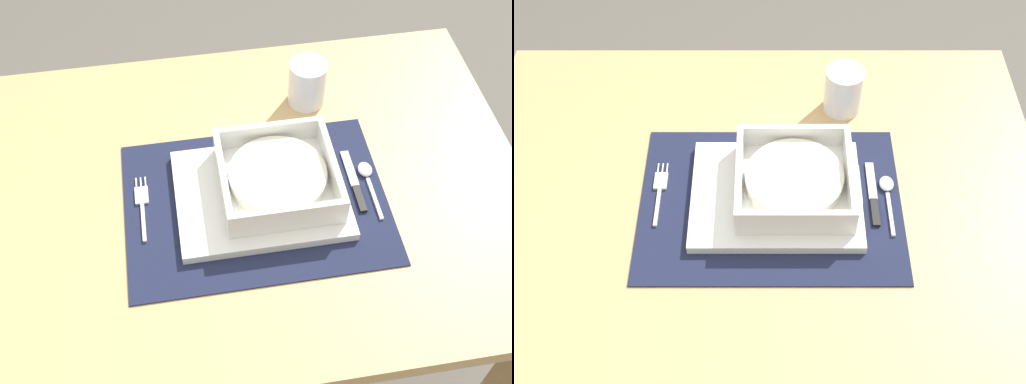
# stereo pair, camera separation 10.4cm
# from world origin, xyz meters

# --- Properties ---
(ground_plane) EXTENTS (6.00, 6.00, 0.00)m
(ground_plane) POSITION_xyz_m (0.00, 0.00, 0.00)
(ground_plane) COLOR #59544C
(dining_table) EXTENTS (0.98, 0.70, 0.74)m
(dining_table) POSITION_xyz_m (0.00, 0.00, 0.63)
(dining_table) COLOR tan
(dining_table) RESTS_ON ground
(placemat) EXTENTS (0.43, 0.32, 0.00)m
(placemat) POSITION_xyz_m (0.02, -0.03, 0.74)
(placemat) COLOR #191E38
(placemat) RESTS_ON dining_table
(serving_plate) EXTENTS (0.28, 0.22, 0.02)m
(serving_plate) POSITION_xyz_m (0.03, -0.03, 0.75)
(serving_plate) COLOR white
(serving_plate) RESTS_ON placemat
(porridge_bowl) EXTENTS (0.19, 0.19, 0.05)m
(porridge_bowl) POSITION_xyz_m (0.06, -0.02, 0.78)
(porridge_bowl) COLOR white
(porridge_bowl) RESTS_ON serving_plate
(fork) EXTENTS (0.02, 0.13, 0.00)m
(fork) POSITION_xyz_m (-0.16, -0.01, 0.74)
(fork) COLOR silver
(fork) RESTS_ON placemat
(spoon) EXTENTS (0.02, 0.12, 0.01)m
(spoon) POSITION_xyz_m (0.22, -0.02, 0.75)
(spoon) COLOR silver
(spoon) RESTS_ON placemat
(butter_knife) EXTENTS (0.01, 0.13, 0.01)m
(butter_knife) POSITION_xyz_m (0.19, -0.03, 0.74)
(butter_knife) COLOR black
(butter_knife) RESTS_ON placemat
(bread_knife) EXTENTS (0.01, 0.14, 0.01)m
(bread_knife) POSITION_xyz_m (0.17, -0.04, 0.74)
(bread_knife) COLOR #59331E
(bread_knife) RESTS_ON placemat
(drinking_glass) EXTENTS (0.07, 0.07, 0.09)m
(drinking_glass) POSITION_xyz_m (0.16, 0.19, 0.78)
(drinking_glass) COLOR white
(drinking_glass) RESTS_ON dining_table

